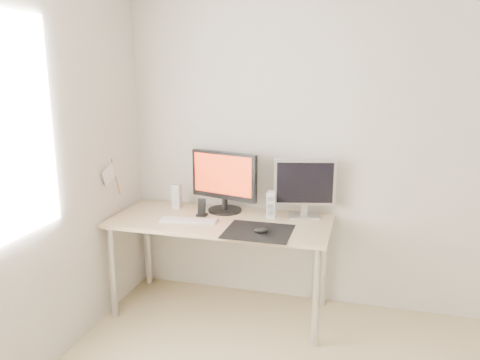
{
  "coord_description": "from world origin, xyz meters",
  "views": [
    {
      "loc": [
        0.06,
        -1.73,
        1.8
      ],
      "look_at": [
        -0.81,
        1.48,
        1.01
      ],
      "focal_mm": 35.0,
      "sensor_mm": 36.0,
      "label": 1
    }
  ],
  "objects_px": {
    "speaker_left": "(177,196)",
    "keyboard": "(189,221)",
    "desk": "(221,229)",
    "second_monitor": "(305,185)",
    "phone_dock": "(202,211)",
    "mouse": "(260,230)",
    "main_monitor": "(224,179)",
    "speaker_right": "(271,205)"
  },
  "relations": [
    {
      "from": "main_monitor",
      "to": "mouse",
      "type": "bearing_deg",
      "value": -47.31
    },
    {
      "from": "desk",
      "to": "second_monitor",
      "type": "height_order",
      "value": "second_monitor"
    },
    {
      "from": "mouse",
      "to": "second_monitor",
      "type": "relative_size",
      "value": 0.23
    },
    {
      "from": "desk",
      "to": "speaker_right",
      "type": "relative_size",
      "value": 8.18
    },
    {
      "from": "main_monitor",
      "to": "phone_dock",
      "type": "distance_m",
      "value": 0.29
    },
    {
      "from": "main_monitor",
      "to": "speaker_left",
      "type": "bearing_deg",
      "value": -178.09
    },
    {
      "from": "speaker_left",
      "to": "phone_dock",
      "type": "distance_m",
      "value": 0.3
    },
    {
      "from": "mouse",
      "to": "phone_dock",
      "type": "height_order",
      "value": "phone_dock"
    },
    {
      "from": "desk",
      "to": "speaker_right",
      "type": "distance_m",
      "value": 0.42
    },
    {
      "from": "main_monitor",
      "to": "speaker_right",
      "type": "bearing_deg",
      "value": -6.84
    },
    {
      "from": "main_monitor",
      "to": "speaker_left",
      "type": "relative_size",
      "value": 2.77
    },
    {
      "from": "speaker_left",
      "to": "keyboard",
      "type": "xyz_separation_m",
      "value": [
        0.21,
        -0.29,
        -0.09
      ]
    },
    {
      "from": "speaker_left",
      "to": "speaker_right",
      "type": "relative_size",
      "value": 1.0
    },
    {
      "from": "keyboard",
      "to": "phone_dock",
      "type": "height_order",
      "value": "phone_dock"
    },
    {
      "from": "main_monitor",
      "to": "second_monitor",
      "type": "xyz_separation_m",
      "value": [
        0.61,
        0.02,
        -0.01
      ]
    },
    {
      "from": "phone_dock",
      "to": "main_monitor",
      "type": "bearing_deg",
      "value": 49.66
    },
    {
      "from": "speaker_left",
      "to": "phone_dock",
      "type": "xyz_separation_m",
      "value": [
        0.25,
        -0.14,
        -0.06
      ]
    },
    {
      "from": "keyboard",
      "to": "second_monitor",
      "type": "bearing_deg",
      "value": 22.44
    },
    {
      "from": "mouse",
      "to": "second_monitor",
      "type": "height_order",
      "value": "second_monitor"
    },
    {
      "from": "speaker_left",
      "to": "keyboard",
      "type": "height_order",
      "value": "speaker_left"
    },
    {
      "from": "second_monitor",
      "to": "speaker_right",
      "type": "distance_m",
      "value": 0.28
    },
    {
      "from": "keyboard",
      "to": "phone_dock",
      "type": "distance_m",
      "value": 0.16
    },
    {
      "from": "second_monitor",
      "to": "phone_dock",
      "type": "distance_m",
      "value": 0.78
    },
    {
      "from": "speaker_right",
      "to": "phone_dock",
      "type": "relative_size",
      "value": 1.46
    },
    {
      "from": "desk",
      "to": "phone_dock",
      "type": "height_order",
      "value": "phone_dock"
    },
    {
      "from": "speaker_right",
      "to": "mouse",
      "type": "bearing_deg",
      "value": -90.32
    },
    {
      "from": "main_monitor",
      "to": "keyboard",
      "type": "xyz_separation_m",
      "value": [
        -0.18,
        -0.3,
        -0.25
      ]
    },
    {
      "from": "speaker_left",
      "to": "keyboard",
      "type": "distance_m",
      "value": 0.37
    },
    {
      "from": "mouse",
      "to": "desk",
      "type": "relative_size",
      "value": 0.06
    },
    {
      "from": "second_monitor",
      "to": "speaker_left",
      "type": "bearing_deg",
      "value": -177.87
    },
    {
      "from": "mouse",
      "to": "main_monitor",
      "type": "height_order",
      "value": "main_monitor"
    },
    {
      "from": "mouse",
      "to": "keyboard",
      "type": "xyz_separation_m",
      "value": [
        -0.55,
        0.11,
        -0.01
      ]
    },
    {
      "from": "desk",
      "to": "speaker_left",
      "type": "xyz_separation_m",
      "value": [
        -0.41,
        0.17,
        0.18
      ]
    },
    {
      "from": "desk",
      "to": "keyboard",
      "type": "relative_size",
      "value": 3.71
    },
    {
      "from": "main_monitor",
      "to": "second_monitor",
      "type": "bearing_deg",
      "value": 2.27
    },
    {
      "from": "second_monitor",
      "to": "speaker_right",
      "type": "bearing_deg",
      "value": -163.18
    },
    {
      "from": "second_monitor",
      "to": "mouse",
      "type": "bearing_deg",
      "value": -118.22
    },
    {
      "from": "mouse",
      "to": "desk",
      "type": "xyz_separation_m",
      "value": [
        -0.35,
        0.22,
        -0.1
      ]
    },
    {
      "from": "desk",
      "to": "speaker_left",
      "type": "distance_m",
      "value": 0.48
    },
    {
      "from": "mouse",
      "to": "main_monitor",
      "type": "distance_m",
      "value": 0.6
    },
    {
      "from": "main_monitor",
      "to": "phone_dock",
      "type": "relative_size",
      "value": 4.04
    },
    {
      "from": "desk",
      "to": "second_monitor",
      "type": "bearing_deg",
      "value": 19.9
    }
  ]
}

